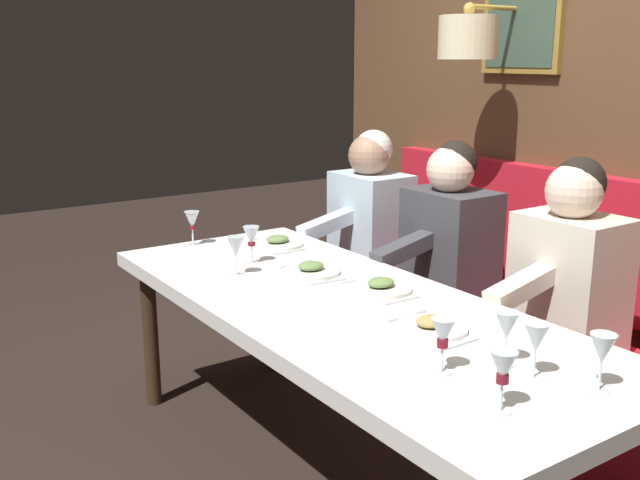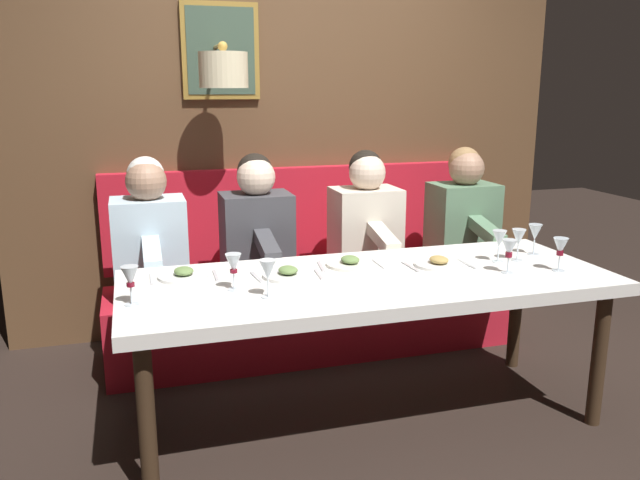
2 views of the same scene
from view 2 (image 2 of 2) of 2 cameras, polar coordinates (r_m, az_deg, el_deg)
The scene contains 20 objects.
ground_plane at distance 3.31m, azimuth 4.17°, elevation -15.60°, with size 12.00×12.00×0.00m, color black.
dining_table at distance 3.04m, azimuth 4.39°, elevation -4.43°, with size 0.90×2.30×0.74m.
banquette_bench at distance 3.99m, azimuth -0.30°, elevation -6.80°, with size 0.52×2.50×0.45m, color red.
back_wall_panel at distance 4.30m, azimuth -2.63°, elevation 10.32°, with size 0.59×3.70×2.90m.
diner_nearest at distance 4.19m, azimuth 12.63°, elevation 2.25°, with size 0.60×0.40×0.79m.
diner_near at distance 3.91m, azimuth 4.09°, elevation 1.77°, with size 0.60×0.40×0.79m.
diner_middle at distance 3.73m, azimuth -5.65°, elevation 1.16°, with size 0.60×0.40×0.79m.
diner_far at distance 3.67m, azimuth -14.95°, elevation 0.55°, with size 0.60×0.40×0.79m.
place_setting_0 at distance 3.23m, azimuth 10.53°, elevation -2.05°, with size 0.24×0.31×0.05m.
place_setting_1 at distance 3.05m, azimuth -12.02°, elevation -3.04°, with size 0.24×0.31×0.05m.
place_setting_2 at distance 3.19m, azimuth 2.70°, elevation -2.06°, with size 0.24×0.32×0.05m.
place_setting_3 at distance 3.01m, azimuth -2.86°, elevation -3.02°, with size 0.24×0.32×0.05m.
wine_glass_0 at distance 3.41m, azimuth 17.26°, elevation 0.15°, with size 0.07×0.07×0.16m.
wine_glass_1 at distance 3.36m, azimuth 15.66°, elevation 0.04°, with size 0.07×0.07×0.16m.
wine_glass_2 at distance 3.17m, azimuth 16.48°, elevation -0.83°, with size 0.07×0.07×0.16m.
wine_glass_3 at distance 2.81m, azimuth -7.72°, elevation -2.18°, with size 0.07×0.07×0.16m.
wine_glass_4 at distance 3.56m, azimuth 18.59°, elevation 0.60°, with size 0.07×0.07×0.16m.
wine_glass_5 at distance 2.70m, azimuth -4.67°, elevation -2.75°, with size 0.07×0.07×0.16m.
wine_glass_6 at distance 2.70m, azimuth -16.55°, elevation -3.25°, with size 0.07×0.07×0.16m.
wine_glass_7 at distance 3.28m, azimuth 20.61°, elevation -0.65°, with size 0.07×0.07×0.16m.
Camera 2 is at (-2.70, 1.04, 1.61)m, focal length 35.95 mm.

